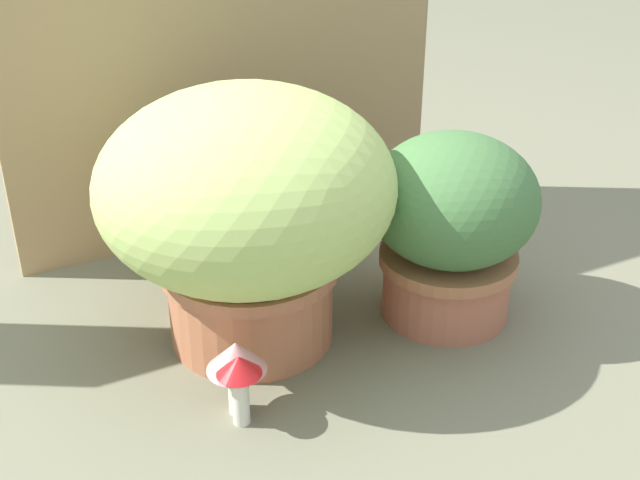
% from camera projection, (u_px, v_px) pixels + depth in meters
% --- Properties ---
extents(ground_plane, '(6.00, 6.00, 0.00)m').
position_uv_depth(ground_plane, '(291.00, 351.00, 1.56)').
color(ground_plane, '#6E6E57').
extents(cardboard_backdrop, '(0.97, 0.03, 0.99)m').
position_uv_depth(cardboard_backdrop, '(225.00, 12.00, 1.75)').
color(cardboard_backdrop, tan).
rests_on(cardboard_backdrop, ground).
extents(grass_planter, '(0.52, 0.52, 0.48)m').
position_uv_depth(grass_planter, '(247.00, 204.00, 1.47)').
color(grass_planter, '#B46C49').
rests_on(grass_planter, ground).
extents(leafy_planter, '(0.32, 0.32, 0.37)m').
position_uv_depth(leafy_planter, '(451.00, 223.00, 1.58)').
color(leafy_planter, '#B3684D').
rests_on(leafy_planter, ground).
extents(cat, '(0.28, 0.38, 0.32)m').
position_uv_depth(cat, '(265.00, 268.00, 1.58)').
color(cat, '#5B604A').
rests_on(cat, ground).
extents(mushroom_ornament_red, '(0.07, 0.07, 0.13)m').
position_uv_depth(mushroom_ornament_red, '(239.00, 375.00, 1.34)').
color(mushroom_ornament_red, silver).
rests_on(mushroom_ornament_red, ground).
extents(mushroom_ornament_pink, '(0.10, 0.10, 0.14)m').
position_uv_depth(mushroom_ornament_pink, '(236.00, 361.00, 1.36)').
color(mushroom_ornament_pink, '#EDE7CC').
rests_on(mushroom_ornament_pink, ground).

